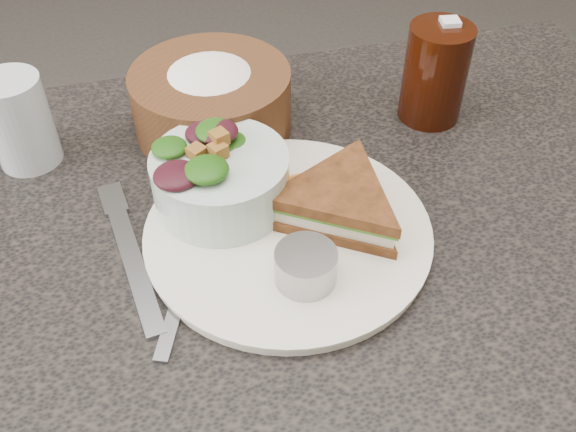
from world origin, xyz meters
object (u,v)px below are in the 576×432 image
Objects in this scene: sandwich at (339,202)px; cola_glass at (436,69)px; dining_table at (294,417)px; bread_basket at (211,91)px; water_glass at (19,121)px; dinner_plate at (288,233)px; salad_bowl at (220,171)px; dressing_ramekin at (306,267)px.

sandwich is 1.22× the size of cola_glass.
bread_basket is at bearing 103.86° from dining_table.
cola_glass is 1.24× the size of water_glass.
water_glass is (-0.48, 0.03, -0.01)m from cola_glass.
dinner_plate is 0.33m from water_glass.
dinner_plate is 1.52× the size of bread_basket.
dining_table is at bearing -41.97° from salad_bowl.
bread_basket is 1.77× the size of water_glass.
sandwich is at bearing -64.53° from bread_basket.
salad_bowl reaches higher than dinner_plate.
sandwich is at bearing -26.22° from salad_bowl.
dinner_plate is at bearing -144.63° from sandwich.
dinner_plate is (-0.01, 0.00, 0.38)m from dining_table.
salad_bowl is at bearing -95.74° from bread_basket.
dressing_ramekin is at bearing -65.95° from salad_bowl.
cola_glass is at bearing 45.97° from dressing_ramekin.
bread_basket is (-0.04, 0.20, 0.05)m from dinner_plate.
bread_basket is (0.01, 0.15, 0.00)m from salad_bowl.
cola_glass is (0.17, 0.16, 0.03)m from sandwich.
sandwich reaches higher than dressing_ramekin.
dinner_plate is 0.06m from sandwich.
dinner_plate is 0.21m from bread_basket.
bread_basket is (-0.04, 0.27, 0.02)m from dressing_ramekin.
salad_bowl is 0.75× the size of bread_basket.
salad_bowl is at bearing -34.81° from water_glass.
water_glass reaches higher than dressing_ramekin.
water_glass is (-0.31, 0.19, 0.02)m from sandwich.
cola_glass reaches higher than bread_basket.
water_glass is at bearing 134.12° from dressing_ramekin.
cola_glass is (0.28, 0.11, 0.01)m from salad_bowl.
dining_table is 5.29× the size of bread_basket.
dressing_ramekin is 0.37m from water_glass.
dinner_plate is 2.04× the size of salad_bowl.
sandwich is (0.04, 0.00, 0.41)m from dining_table.
dinner_plate is 0.28m from cola_glass.
water_glass is at bearing -179.19° from sandwich.
salad_bowl is 1.07× the size of cola_glass.
cola_glass reaches higher than dressing_ramekin.
bread_basket reaches higher than dinner_plate.
sandwich is 1.51× the size of water_glass.
bread_basket and water_glass have the same top height.
dressing_ramekin is 0.31× the size of bread_basket.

